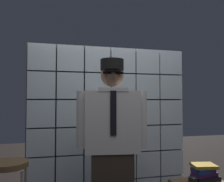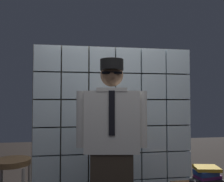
% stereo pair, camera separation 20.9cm
% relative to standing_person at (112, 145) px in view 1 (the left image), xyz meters
% --- Properties ---
extents(glass_block_wall, '(2.04, 0.10, 2.04)m').
position_rel_standing_person_xyz_m(glass_block_wall, '(0.14, 0.70, 0.10)').
color(glass_block_wall, silver).
rests_on(glass_block_wall, ground).
extents(standing_person, '(0.69, 0.33, 1.72)m').
position_rel_standing_person_xyz_m(standing_person, '(0.00, 0.00, 0.00)').
color(standing_person, '#382D23').
rests_on(standing_person, ground).
extents(book_stack, '(0.25, 0.22, 0.19)m').
position_rel_standing_person_xyz_m(book_stack, '(0.87, -0.20, -0.29)').
color(book_stack, gray).
rests_on(book_stack, side_table).
extents(coffee_mug, '(0.13, 0.08, 0.09)m').
position_rel_standing_person_xyz_m(coffee_mug, '(0.71, -0.25, -0.33)').
color(coffee_mug, black).
rests_on(coffee_mug, side_table).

